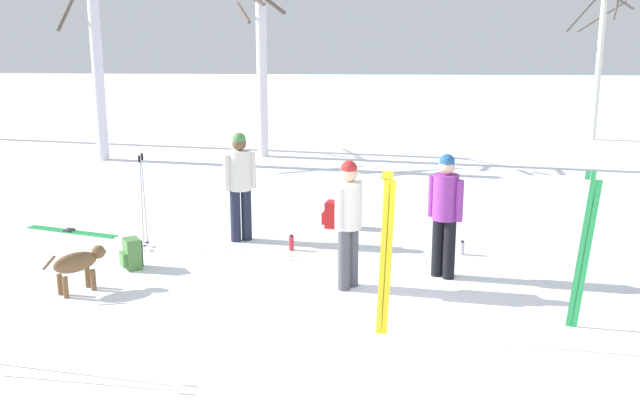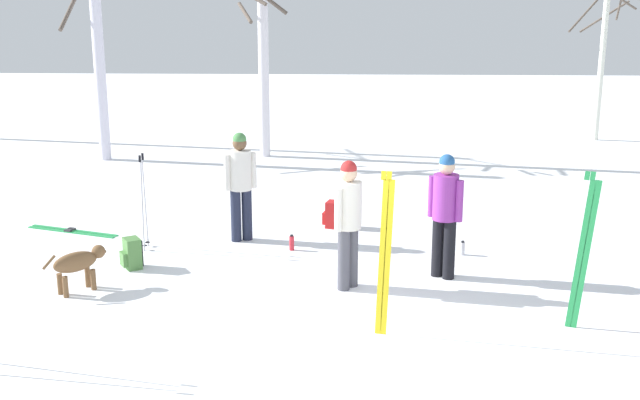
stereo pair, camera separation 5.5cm
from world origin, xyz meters
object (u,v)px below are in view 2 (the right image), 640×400
person_2 (348,216)px  water_bottle_1 (292,243)px  person_3 (241,180)px  dog (78,263)px  ski_poles_0 (144,199)px  water_bottle_0 (462,248)px  backpack_1 (332,215)px  backpack_2 (132,254)px  ski_pair_planted_2 (385,255)px  ski_pair_lying_0 (72,231)px  birch_tree_1 (96,36)px  birch_tree_3 (604,38)px  person_1 (445,208)px  ski_pair_planted_0 (583,252)px  birch_tree_2 (263,32)px

person_2 → water_bottle_1: (-0.85, 1.55, -0.87)m
person_3 → dog: (-1.82, -2.28, -0.59)m
ski_poles_0 → water_bottle_0: size_ratio=6.75×
backpack_1 → backpack_2: bearing=-142.3°
ski_poles_0 → ski_pair_planted_2: bearing=-40.8°
person_3 → ski_pair_planted_2: 4.06m
ski_poles_0 → dog: bearing=-102.8°
ski_pair_lying_0 → ski_pair_planted_2: bearing=-37.9°
birch_tree_1 → birch_tree_3: bearing=13.9°
person_1 → ski_pair_planted_0: 2.16m
dog → ski_poles_0: 1.90m
water_bottle_0 → water_bottle_1: size_ratio=0.89×
birch_tree_1 → birch_tree_2: bearing=7.2°
person_2 → backpack_2: (-3.05, 0.65, -0.77)m
person_1 → ski_pair_planted_0: (1.38, -1.66, -0.05)m
person_1 → birch_tree_2: bearing=112.1°
person_3 → ski_pair_planted_2: size_ratio=0.90×
ski_pair_planted_2 → birch_tree_2: birch_tree_2 is taller
ski_pair_planted_0 → ski_pair_lying_0: 8.07m
ski_poles_0 → backpack_1: size_ratio=3.32×
person_2 → ski_pair_planted_2: size_ratio=0.90×
person_1 → person_3: bearing=152.3°
person_2 → ski_poles_0: (-3.08, 1.55, -0.20)m
person_2 → ski_pair_planted_2: (0.41, -1.47, -0.03)m
person_1 → ski_pair_planted_0: size_ratio=0.92×
ski_pair_lying_0 → birch_tree_1: birch_tree_1 is taller
water_bottle_0 → water_bottle_1: 2.55m
backpack_2 → water_bottle_0: bearing=9.3°
ski_pair_planted_0 → birch_tree_1: size_ratio=0.35×
backpack_2 → water_bottle_0: size_ratio=2.03×
person_1 → birch_tree_1: (-7.03, 7.67, 1.84)m
birch_tree_3 → ski_pair_lying_0: bearing=-141.4°
backpack_1 → birch_tree_2: size_ratio=0.08×
backpack_1 → backpack_2: size_ratio=1.00×
water_bottle_0 → person_3: bearing=170.0°
person_3 → ski_pair_lying_0: size_ratio=1.06×
dog → birch_tree_1: 9.01m
person_1 → person_2: bearing=-160.6°
dog → birch_tree_3: birch_tree_3 is taller
person_3 → birch_tree_3: birch_tree_3 is taller
person_3 → water_bottle_0: size_ratio=7.93×
dog → birch_tree_1: size_ratio=0.13×
water_bottle_1 → dog: bearing=-145.6°
backpack_1 → birch_tree_1: birch_tree_1 is taller
person_2 → ski_pair_planted_0: ski_pair_planted_0 is taller
person_2 → dog: size_ratio=2.53×
ski_pair_planted_0 → person_1: bearing=129.6°
birch_tree_1 → birch_tree_3: birch_tree_1 is taller
backpack_2 → birch_tree_1: 8.36m
ski_poles_0 → birch_tree_2: 7.43m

